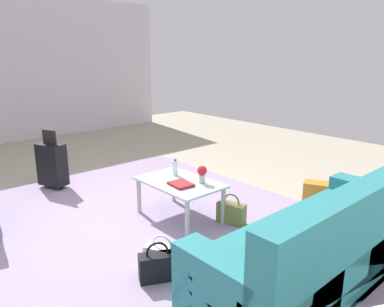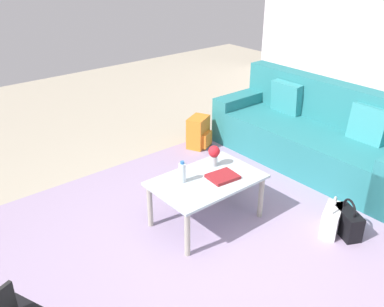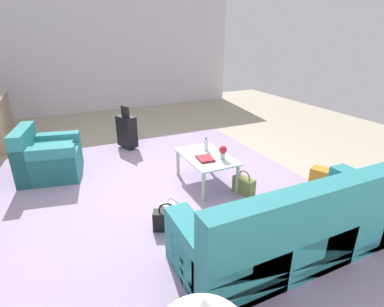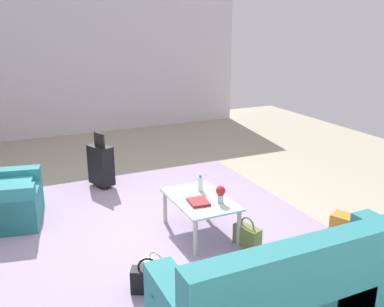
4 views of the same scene
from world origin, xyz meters
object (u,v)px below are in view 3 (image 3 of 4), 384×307
Objects in this scene: handbag_white at (174,215)px; handbag_black at (167,220)px; water_bottle at (206,144)px; suitcase_black at (127,131)px; armchair at (46,159)px; coffee_table_book at (205,159)px; couch at (298,229)px; handbag_olive at (244,185)px; coffee_table at (206,160)px; flower_vase at (223,151)px; backpack_orange at (321,183)px.

handbag_white is 1.00× the size of handbag_black.
suitcase_black reaches higher than water_bottle.
water_bottle reaches higher than handbag_black.
armchair reaches higher than coffee_table_book.
couch is at bearing 180.00° from water_bottle.
water_bottle is at bearing -44.14° from handbag_white.
coffee_table is at bearing 34.80° from handbag_olive.
coffee_table is 1.16× the size of suitcase_black.
water_bottle is 0.42m from flower_vase.
handbag_white and handbag_olive have the same top height.
flower_vase is at bearing 55.48° from backpack_orange.
water_bottle is (0.20, -0.10, 0.16)m from coffee_table.
couch is at bearing 169.20° from handbag_olive.
coffee_table_book is 0.67m from handbag_olive.
coffee_table_book is (-0.12, 0.08, 0.08)m from coffee_table.
handbag_olive is at bearing -77.41° from handbag_white.
coffee_table is 1.65m from backpack_orange.
handbag_black is at bearing 119.42° from flower_vase.
handbag_white is (-0.64, 0.76, -0.34)m from coffee_table_book.
coffee_table_book is at bearing 48.36° from handbag_olive.
coffee_table_book is 2.21m from suitcase_black.
couch is 6.83× the size of handbag_white.
couch is at bearing -176.82° from coffee_table.
coffee_table is 2.76× the size of handbag_olive.
water_bottle reaches higher than handbag_olive.
suitcase_black reaches higher than backpack_orange.
handbag_black is at bearing 123.81° from handbag_white.
suitcase_black is 2.37× the size of handbag_white.
backpack_orange is (-0.88, -1.37, -0.28)m from coffee_table_book.
flower_vase is 1.44m from backpack_orange.
flower_vase is (-0.10, -0.23, 0.11)m from coffee_table_book.
handbag_black is (-0.07, 0.11, 0.00)m from handbag_white.
handbag_white is at bearing 102.59° from handbag_olive.
handbag_black is (-1.04, 1.05, -0.42)m from water_bottle.
couch is 3.88m from suitcase_black.
coffee_table is at bearing -47.56° from handbag_white.
suitcase_black is (2.22, 0.85, -0.22)m from flower_vase.
handbag_white is at bearing 177.18° from suitcase_black.
armchair is 5.02× the size of water_bottle.
couch reaches higher than suitcase_black.
coffee_table is at bearing -48.45° from handbag_black.
flower_vase is at bearing -107.62° from coffee_table_book.
couch reaches higher than handbag_white.
coffee_table reaches higher than backpack_orange.
flower_vase is 2.39m from suitcase_black.
backpack_orange is (0.79, -1.19, -0.12)m from couch.
suitcase_black is 2.37× the size of handbag_olive.
suitcase_black is at bearing 33.53° from backpack_orange.
flower_vase reaches higher than backpack_orange.
couch is 11.94× the size of flower_vase.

